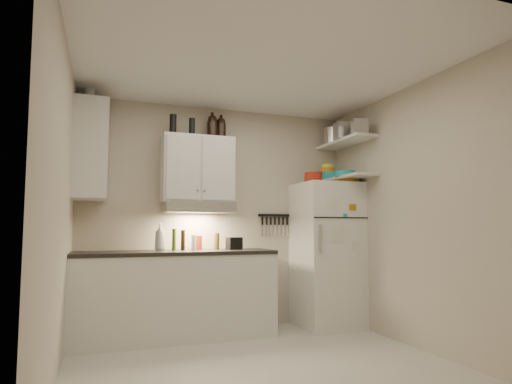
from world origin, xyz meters
name	(u,v)px	position (x,y,z in m)	size (l,w,h in m)	color
floor	(264,369)	(0.00, 0.00, -0.01)	(3.20, 3.00, 0.02)	beige
ceiling	(264,64)	(0.00, 0.00, 2.61)	(3.20, 3.00, 0.02)	white
back_wall	(219,216)	(0.00, 1.51, 1.30)	(3.20, 0.02, 2.60)	#BDB3A1
left_wall	(58,209)	(-1.61, 0.00, 1.30)	(0.02, 3.00, 2.60)	#BDB3A1
right_wall	(417,214)	(1.61, 0.00, 1.30)	(0.02, 3.00, 2.60)	#BDB3A1
base_cabinet	(176,296)	(-0.55, 1.20, 0.44)	(2.10, 0.60, 0.88)	silver
countertop	(176,253)	(-0.55, 1.20, 0.90)	(2.10, 0.62, 0.04)	black
upper_cabinet	(198,170)	(-0.30, 1.33, 1.83)	(0.80, 0.33, 0.75)	silver
side_cabinet	(91,151)	(-1.44, 1.20, 1.95)	(0.33, 0.55, 1.00)	silver
range_hood	(198,208)	(-0.30, 1.27, 1.39)	(0.76, 0.46, 0.12)	silver
fridge	(327,254)	(1.25, 1.16, 0.85)	(0.70, 0.68, 1.70)	white
shelf_hi	(345,142)	(1.45, 1.02, 2.20)	(0.30, 0.95, 0.03)	silver
shelf_lo	(346,178)	(1.45, 1.02, 1.76)	(0.30, 0.95, 0.03)	silver
knife_strip	(274,215)	(0.70, 1.49, 1.32)	(0.42, 0.02, 0.03)	black
dutch_oven	(313,178)	(1.07, 1.13, 1.76)	(0.21, 0.21, 0.12)	maroon
book_stack	(347,180)	(1.44, 0.98, 1.74)	(0.19, 0.23, 0.08)	#AF7315
spice_jar	(335,180)	(1.36, 1.12, 1.75)	(0.06, 0.06, 0.10)	silver
stock_pot	(334,137)	(1.47, 1.31, 2.32)	(0.30, 0.30, 0.21)	silver
tin_a	(343,131)	(1.37, 0.94, 2.31)	(0.20, 0.18, 0.20)	#AAAAAD
tin_b	(360,127)	(1.40, 0.64, 2.30)	(0.16, 0.16, 0.16)	#AAAAAD
bowl_teal	(331,176)	(1.41, 1.32, 1.82)	(0.23, 0.23, 0.09)	teal
bowl_orange	(327,170)	(1.37, 1.34, 1.89)	(0.18, 0.18, 0.06)	orange
bowl_yellow	(327,166)	(1.37, 1.34, 1.95)	(0.14, 0.14, 0.05)	yellow
plates	(345,174)	(1.40, 0.97, 1.81)	(0.25, 0.25, 0.06)	teal
growler_a	(212,126)	(-0.13, 1.35, 2.34)	(0.12, 0.12, 0.28)	black
growler_b	(221,128)	(-0.02, 1.39, 2.34)	(0.11, 0.11, 0.27)	black
thermos_a	(192,127)	(-0.39, 1.26, 2.30)	(0.07, 0.07, 0.19)	black
thermos_b	(173,124)	(-0.60, 1.28, 2.31)	(0.08, 0.08, 0.22)	black
side_jar	(89,96)	(-1.47, 1.25, 2.53)	(0.12, 0.12, 0.16)	silver
soap_bottle	(160,235)	(-0.71, 1.28, 1.08)	(0.13, 0.13, 0.33)	silver
pepper_mill	(217,241)	(-0.09, 1.27, 1.01)	(0.06, 0.06, 0.19)	brown
oil_bottle	(174,240)	(-0.57, 1.22, 1.04)	(0.04, 0.04, 0.23)	#3D5715
vinegar_bottle	(183,240)	(-0.47, 1.26, 1.03)	(0.05, 0.05, 0.22)	black
clear_bottle	(194,243)	(-0.36, 1.21, 1.00)	(0.06, 0.06, 0.17)	silver
red_jar	(199,243)	(-0.27, 1.36, 1.00)	(0.08, 0.08, 0.16)	maroon
caddy	(234,243)	(0.11, 1.23, 0.99)	(0.16, 0.11, 0.14)	black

